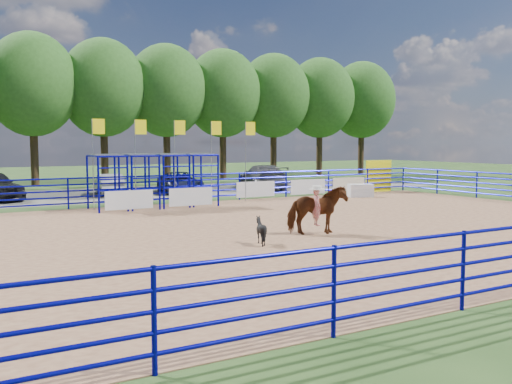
% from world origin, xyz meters
% --- Properties ---
extents(ground, '(120.00, 120.00, 0.00)m').
position_xyz_m(ground, '(0.00, 0.00, 0.00)').
color(ground, '#335120').
rests_on(ground, ground).
extents(arena_dirt, '(30.00, 20.00, 0.02)m').
position_xyz_m(arena_dirt, '(0.00, 0.00, 0.01)').
color(arena_dirt, '#9F724F').
rests_on(arena_dirt, ground).
extents(gravel_strip, '(40.00, 10.00, 0.01)m').
position_xyz_m(gravel_strip, '(0.00, 17.00, 0.01)').
color(gravel_strip, '#67655B').
rests_on(gravel_strip, ground).
extents(announcer_table, '(1.52, 1.07, 0.74)m').
position_xyz_m(announcer_table, '(9.70, 7.92, 0.39)').
color(announcer_table, white).
rests_on(announcer_table, arena_dirt).
extents(horse_and_rider, '(2.12, 1.39, 2.26)m').
position_xyz_m(horse_and_rider, '(-0.24, -1.59, 0.90)').
color(horse_and_rider, '#5F2E13').
rests_on(horse_and_rider, arena_dirt).
extents(calf, '(1.01, 0.98, 0.85)m').
position_xyz_m(calf, '(-2.83, -2.27, 0.44)').
color(calf, black).
rests_on(calf, arena_dirt).
extents(car_b, '(1.83, 3.98, 1.26)m').
position_xyz_m(car_b, '(-2.33, 16.38, 0.64)').
color(car_b, gray).
rests_on(car_b, gravel_strip).
extents(car_c, '(2.93, 5.00, 1.30)m').
position_xyz_m(car_c, '(1.78, 15.41, 0.66)').
color(car_c, '#151734').
rests_on(car_c, gravel_strip).
extents(car_d, '(3.73, 5.99, 1.62)m').
position_xyz_m(car_d, '(7.82, 15.67, 0.82)').
color(car_d, '#505052').
rests_on(car_d, gravel_strip).
extents(perimeter_fence, '(30.10, 20.10, 1.50)m').
position_xyz_m(perimeter_fence, '(0.00, 0.00, 0.75)').
color(perimeter_fence, '#07068F').
rests_on(perimeter_fence, ground).
extents(chute_assembly, '(19.32, 2.41, 4.20)m').
position_xyz_m(chute_assembly, '(-1.90, 8.84, 1.26)').
color(chute_assembly, '#07068F').
rests_on(chute_assembly, ground).
extents(treeline, '(56.40, 6.40, 11.24)m').
position_xyz_m(treeline, '(0.00, 26.00, 7.53)').
color(treeline, '#3F2B19').
rests_on(treeline, ground).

